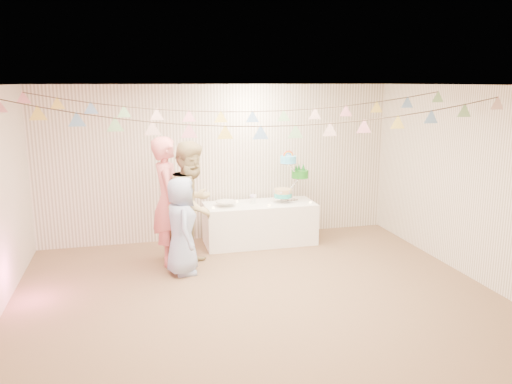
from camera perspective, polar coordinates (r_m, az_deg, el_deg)
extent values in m
plane|color=brown|center=(6.45, 0.02, -11.63)|extent=(6.00, 6.00, 0.00)
plane|color=white|center=(5.89, 0.02, 12.12)|extent=(6.00, 6.00, 0.00)
plane|color=white|center=(8.44, -4.16, 3.34)|extent=(6.00, 6.00, 0.00)
plane|color=white|center=(3.77, 9.51, -8.49)|extent=(6.00, 6.00, 0.00)
plane|color=white|center=(7.36, 23.30, 0.99)|extent=(5.00, 5.00, 0.00)
cube|color=white|center=(8.29, 0.43, -3.60)|extent=(1.82, 0.73, 0.68)
cylinder|color=white|center=(8.01, -3.44, -1.09)|extent=(0.33, 0.33, 0.02)
imported|color=#E6787B|center=(7.37, -10.01, -1.01)|extent=(0.45, 0.69, 1.88)
imported|color=tan|center=(7.21, -7.25, -1.44)|extent=(1.08, 1.13, 1.83)
imported|color=#93A5D0|center=(6.98, -8.51, -3.87)|extent=(0.47, 0.69, 1.38)
cylinder|color=#FFD88C|center=(7.89, -4.92, -1.79)|extent=(0.04, 0.04, 0.03)
cylinder|color=#FFD88C|center=(8.29, -2.22, -1.07)|extent=(0.04, 0.04, 0.03)
cylinder|color=#FFD88C|center=(8.02, 1.52, -1.53)|extent=(0.04, 0.04, 0.03)
cylinder|color=#FFD88C|center=(8.50, 2.34, -0.73)|extent=(0.04, 0.04, 0.03)
cylinder|color=#FFD88C|center=(8.27, 6.26, -1.16)|extent=(0.04, 0.04, 0.03)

